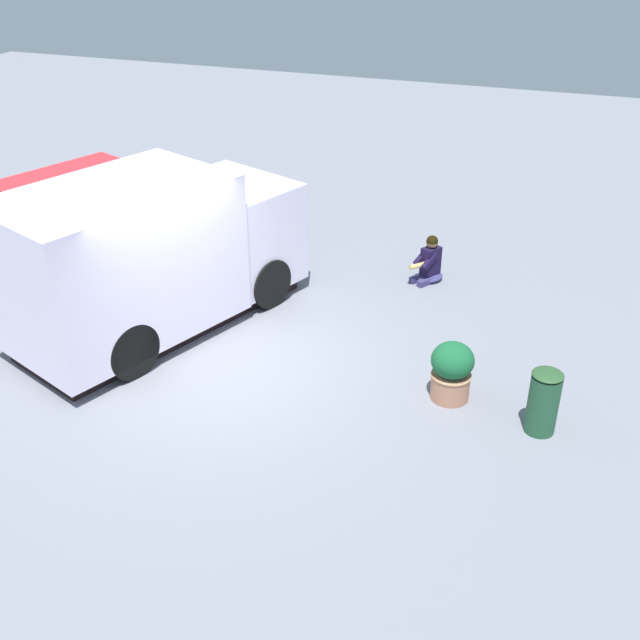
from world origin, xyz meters
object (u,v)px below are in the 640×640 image
(food_truck, at_px, (152,258))
(trash_bin, at_px, (543,401))
(person_customer, at_px, (429,264))
(planter_flowering_near, at_px, (452,370))

(food_truck, xyz_separation_m, trash_bin, (6.17, -0.83, -0.73))
(person_customer, relative_size, trash_bin, 0.95)
(food_truck, distance_m, person_customer, 4.97)
(planter_flowering_near, distance_m, trash_bin, 1.31)
(food_truck, distance_m, planter_flowering_near, 4.98)
(planter_flowering_near, bearing_deg, trash_bin, -15.48)
(food_truck, distance_m, trash_bin, 6.26)
(trash_bin, bearing_deg, food_truck, 172.29)
(food_truck, height_order, person_customer, food_truck)
(person_customer, distance_m, planter_flowering_near, 3.71)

